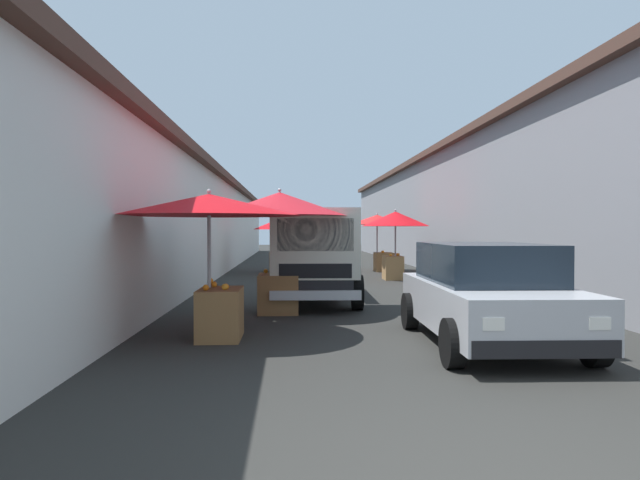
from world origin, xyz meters
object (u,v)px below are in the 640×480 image
object	(u,v)px
fruit_stall_far_right	(395,225)
fruit_stall_mid_lane	(378,228)
delivery_truck	(314,258)
vendor_by_crates	(276,250)
fruit_stall_far_left	(279,218)
fruit_stall_near_right	(282,230)
fruit_stall_near_left	(211,221)
hatchback_car	(487,293)

from	to	relation	value
fruit_stall_far_right	fruit_stall_mid_lane	bearing A→B (deg)	-0.48
delivery_truck	vendor_by_crates	distance (m)	8.37
fruit_stall_far_left	fruit_stall_mid_lane	bearing A→B (deg)	-18.38
delivery_truck	fruit_stall_far_right	bearing A→B (deg)	-25.16
fruit_stall_far_left	fruit_stall_mid_lane	xyz separation A→B (m)	(11.15, -3.70, -0.18)
fruit_stall_far_left	vendor_by_crates	bearing A→B (deg)	1.92
fruit_stall_near_right	vendor_by_crates	bearing A→B (deg)	172.04
fruit_stall_near_left	delivery_truck	xyz separation A→B (m)	(3.49, -1.74, -0.75)
fruit_stall_far_right	fruit_stall_mid_lane	distance (m)	3.73
fruit_stall_mid_lane	vendor_by_crates	bearing A→B (deg)	112.76
fruit_stall_far_right	fruit_stall_near_left	xyz separation A→B (m)	(-9.75, 4.68, -0.00)
fruit_stall_far_right	vendor_by_crates	distance (m)	4.57
hatchback_car	delivery_truck	world-z (taller)	delivery_truck
fruit_stall_far_right	fruit_stall_mid_lane	world-z (taller)	fruit_stall_far_right
fruit_stall_far_right	fruit_stall_far_left	xyz separation A→B (m)	(-7.42, 3.67, 0.10)
fruit_stall_near_right	fruit_stall_far_left	bearing A→B (deg)	-179.34
vendor_by_crates	fruit_stall_far_left	bearing A→B (deg)	-178.08
fruit_stall_near_left	fruit_stall_near_right	xyz separation A→B (m)	(13.18, -0.88, -0.17)
fruit_stall_far_left	delivery_truck	xyz separation A→B (m)	(1.16, -0.73, -0.85)
vendor_by_crates	fruit_stall_near_left	bearing A→B (deg)	176.64
fruit_stall_far_right	fruit_stall_far_left	size ratio (longest dim) A/B	0.88
fruit_stall_near_left	fruit_stall_far_left	size ratio (longest dim) A/B	1.07
fruit_stall_near_right	vendor_by_crates	world-z (taller)	fruit_stall_near_right
fruit_stall_far_right	delivery_truck	bearing A→B (deg)	154.84
fruit_stall_far_left	fruit_stall_near_left	bearing A→B (deg)	156.64
fruit_stall_mid_lane	delivery_truck	distance (m)	10.45
delivery_truck	fruit_stall_mid_lane	bearing A→B (deg)	-16.57
hatchback_car	vendor_by_crates	xyz separation A→B (m)	(12.59, 3.35, 0.17)
fruit_stall_far_right	fruit_stall_near_right	bearing A→B (deg)	47.99
fruit_stall_far_right	delivery_truck	size ratio (longest dim) A/B	0.47
fruit_stall_far_right	hatchback_car	size ratio (longest dim) A/B	0.59
fruit_stall_near_left	delivery_truck	distance (m)	3.97
fruit_stall_near_left	fruit_stall_mid_lane	distance (m)	14.29
vendor_by_crates	hatchback_car	bearing A→B (deg)	-165.11
fruit_stall_mid_lane	fruit_stall_far_left	bearing A→B (deg)	161.62
fruit_stall_near_left	fruit_stall_far_left	distance (m)	2.55
fruit_stall_far_left	fruit_stall_near_right	world-z (taller)	fruit_stall_far_left
fruit_stall_near_right	delivery_truck	xyz separation A→B (m)	(-9.68, -0.86, -0.58)
fruit_stall_far_right	vendor_by_crates	size ratio (longest dim) A/B	1.48
fruit_stall_far_left	hatchback_car	xyz separation A→B (m)	(-3.13, -3.03, -1.15)
vendor_by_crates	delivery_truck	bearing A→B (deg)	-172.80
fruit_stall_near_right	fruit_stall_mid_lane	size ratio (longest dim) A/B	0.98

